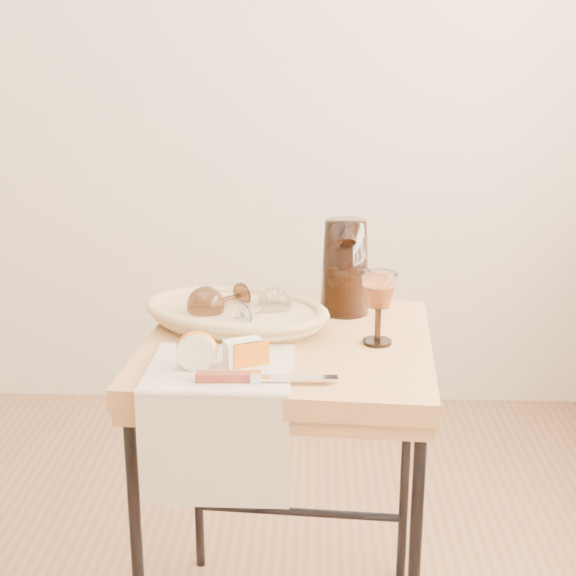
# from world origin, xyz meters

# --- Properties ---
(wall_back) EXTENTS (3.60, 0.00, 2.70)m
(wall_back) POSITION_xyz_m (0.00, 1.80, 1.35)
(wall_back) COLOR beige
(wall_back) RESTS_ON ground
(side_table) EXTENTS (0.64, 0.64, 0.76)m
(side_table) POSITION_xyz_m (0.65, 0.41, 0.38)
(side_table) COLOR brown
(side_table) RESTS_ON floor
(tea_towel) EXTENTS (0.28, 0.25, 0.01)m
(tea_towel) POSITION_xyz_m (0.53, 0.24, 0.76)
(tea_towel) COLOR beige
(tea_towel) RESTS_ON side_table
(bread_basket) EXTENTS (0.43, 0.36, 0.05)m
(bread_basket) POSITION_xyz_m (0.53, 0.49, 0.79)
(bread_basket) COLOR #A0763F
(bread_basket) RESTS_ON side_table
(goblet_lying_a) EXTENTS (0.15, 0.16, 0.08)m
(goblet_lying_a) POSITION_xyz_m (0.50, 0.51, 0.82)
(goblet_lying_a) COLOR brown
(goblet_lying_a) RESTS_ON bread_basket
(goblet_lying_b) EXTENTS (0.13, 0.14, 0.07)m
(goblet_lying_b) POSITION_xyz_m (0.59, 0.47, 0.81)
(goblet_lying_b) COLOR white
(goblet_lying_b) RESTS_ON bread_basket
(pitcher) EXTENTS (0.16, 0.23, 0.26)m
(pitcher) POSITION_xyz_m (0.78, 0.60, 0.87)
(pitcher) COLOR black
(pitcher) RESTS_ON side_table
(wine_goblet) EXTENTS (0.09, 0.09, 0.16)m
(wine_goblet) POSITION_xyz_m (0.84, 0.39, 0.84)
(wine_goblet) COLOR white
(wine_goblet) RESTS_ON side_table
(apple_half) EXTENTS (0.08, 0.04, 0.07)m
(apple_half) POSITION_xyz_m (0.48, 0.24, 0.80)
(apple_half) COLOR red
(apple_half) RESTS_ON tea_towel
(apple_wedge) EXTENTS (0.08, 0.07, 0.05)m
(apple_wedge) POSITION_xyz_m (0.57, 0.26, 0.79)
(apple_wedge) COLOR white
(apple_wedge) RESTS_ON tea_towel
(table_knife) EXTENTS (0.26, 0.04, 0.02)m
(table_knife) POSITION_xyz_m (0.61, 0.18, 0.78)
(table_knife) COLOR silver
(table_knife) RESTS_ON tea_towel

